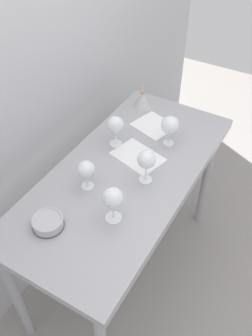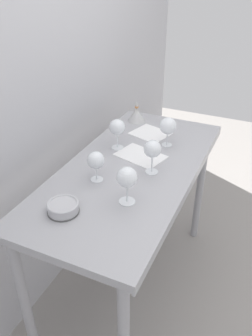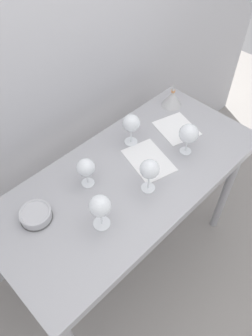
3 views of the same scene
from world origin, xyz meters
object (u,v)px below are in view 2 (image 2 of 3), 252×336
at_px(wine_glass_near_right, 168,126).
at_px(tasting_sheet_upper, 150,133).
at_px(wine_glass_far_right, 117,128).
at_px(wine_glass_near_left, 127,178).
at_px(decanter_funnel, 137,114).
at_px(wine_glass_near_center, 153,149).
at_px(tasting_sheet_lower, 140,156).
at_px(wine_glass_far_left, 96,161).
at_px(tasting_bowl, 63,207).

height_order(wine_glass_near_right, tasting_sheet_upper, wine_glass_near_right).
bearing_deg(wine_glass_far_right, wine_glass_near_left, -149.51).
xyz_separation_m(wine_glass_near_right, tasting_sheet_upper, (0.10, 0.14, -0.12)).
relative_size(tasting_sheet_upper, decanter_funnel, 1.46).
bearing_deg(wine_glass_near_right, wine_glass_near_center, -175.27).
distance_m(wine_glass_near_center, decanter_funnel, 0.65).
bearing_deg(wine_glass_near_right, wine_glass_far_right, 121.22).
relative_size(wine_glass_far_right, tasting_sheet_lower, 0.69).
relative_size(wine_glass_near_right, tasting_sheet_lower, 0.67).
bearing_deg(tasting_sheet_lower, wine_glass_near_left, -150.62).
bearing_deg(tasting_sheet_upper, tasting_sheet_lower, -153.24).
bearing_deg(wine_glass_near_left, tasting_sheet_lower, 14.42).
distance_m(wine_glass_far_left, decanter_funnel, 0.74).
bearing_deg(wine_glass_near_left, wine_glass_far_right, 30.49).
xyz_separation_m(wine_glass_far_left, decanter_funnel, (0.73, 0.10, -0.06)).
height_order(tasting_sheet_lower, decanter_funnel, decanter_funnel).
height_order(wine_glass_far_right, wine_glass_near_center, wine_glass_near_center).
bearing_deg(wine_glass_near_right, tasting_sheet_upper, 54.01).
xyz_separation_m(tasting_bowl, decanter_funnel, (1.02, 0.09, 0.02)).
bearing_deg(wine_glass_far_right, tasting_sheet_upper, -22.35).
bearing_deg(wine_glass_near_right, tasting_sheet_lower, 153.34).
distance_m(wine_glass_far_right, wine_glass_near_left, 0.51).
relative_size(wine_glass_near_center, tasting_bowl, 1.28).
bearing_deg(tasting_bowl, wine_glass_far_left, -2.02).
distance_m(tasting_bowl, decanter_funnel, 1.02).
xyz_separation_m(wine_glass_far_left, tasting_bowl, (-0.28, 0.01, -0.08)).
bearing_deg(wine_glass_far_left, decanter_funnel, 7.88).
bearing_deg(tasting_sheet_lower, wine_glass_near_right, -11.70).
bearing_deg(wine_glass_near_center, wine_glass_far_left, 129.48).
xyz_separation_m(wine_glass_near_center, tasting_sheet_upper, (0.41, 0.17, -0.13)).
xyz_separation_m(wine_glass_near_left, tasting_bowl, (-0.18, 0.22, -0.10)).
height_order(tasting_sheet_upper, decanter_funnel, decanter_funnel).
bearing_deg(wine_glass_far_left, tasting_sheet_lower, -18.50).
bearing_deg(wine_glass_near_right, tasting_bowl, 165.19).
relative_size(wine_glass_far_right, wine_glass_near_right, 1.02).
bearing_deg(wine_glass_far_right, wine_glass_near_right, -58.78).
distance_m(wine_glass_far_right, wine_glass_near_center, 0.32).
distance_m(wine_glass_near_left, wine_glass_near_right, 0.59).
bearing_deg(tasting_sheet_upper, tasting_bowl, -167.60).
height_order(wine_glass_far_right, wine_glass_near_right, wine_glass_far_right).
xyz_separation_m(wine_glass_near_left, wine_glass_near_right, (0.59, 0.02, -0.01)).
xyz_separation_m(wine_glass_far_right, tasting_sheet_upper, (0.25, -0.10, -0.12)).
height_order(wine_glass_near_left, tasting_bowl, wine_glass_near_left).
bearing_deg(wine_glass_near_center, wine_glass_near_right, 4.73).
height_order(wine_glass_far_left, wine_glass_near_left, wine_glass_near_left).
distance_m(wine_glass_far_left, wine_glass_near_center, 0.29).
relative_size(wine_glass_far_left, wine_glass_near_center, 0.86).
bearing_deg(tasting_bowl, tasting_sheet_lower, -10.87).
height_order(tasting_sheet_upper, tasting_sheet_lower, same).
height_order(wine_glass_near_center, tasting_sheet_lower, wine_glass_near_center).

